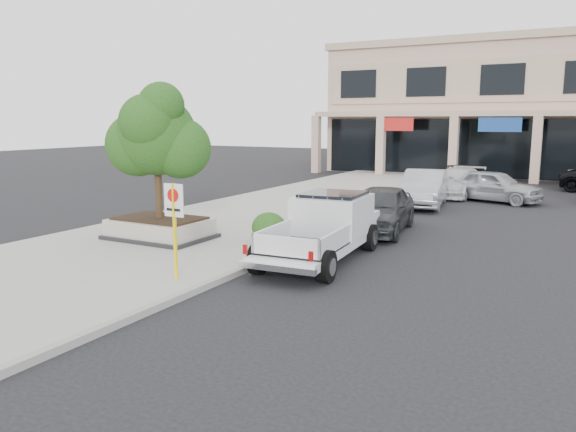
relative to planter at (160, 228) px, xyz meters
The scene contains 13 objects.
ground 6.55m from the planter, 26.30° to the right, with size 120.00×120.00×0.00m, color black.
sidewalk 3.15m from the planter, 83.48° to the left, with size 8.00×52.00×0.15m, color gray.
curb 5.32m from the planter, 35.81° to the left, with size 0.20×52.00×0.15m, color gray.
planter is the anchor object (origin of this frame).
planter_tree 2.95m from the planter, 48.97° to the left, with size 2.90×2.55×4.00m.
no_parking_sign 5.04m from the planter, 44.32° to the right, with size 0.55×0.09×2.30m.
hedge 3.57m from the planter, 18.96° to the left, with size 1.10×0.99×0.94m, color #134112.
pickup_truck 5.53m from the planter, ahead, with size 2.14×5.77×1.82m, color silver, non-canonical shape.
curb_car_a 7.55m from the planter, 42.40° to the left, with size 1.93×4.79×1.63m, color #2C2E31.
curb_car_b 12.93m from the planter, 65.68° to the left, with size 1.74×5.00×1.65m, color #A1A4A9.
curb_car_c 17.01m from the planter, 69.70° to the left, with size 2.02×4.97×1.44m, color silver.
curb_car_d 19.51m from the planter, 74.53° to the left, with size 2.25×4.88×1.36m, color black.
lot_car_a 16.70m from the planter, 61.78° to the left, with size 1.82×4.52×1.54m, color #A7ABAF.
Camera 1 is at (6.20, -10.61, 3.91)m, focal length 35.00 mm.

